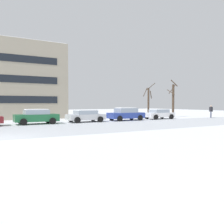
{
  "coord_description": "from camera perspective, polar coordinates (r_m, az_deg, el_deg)",
  "views": [
    {
      "loc": [
        -1.44,
        -15.44,
        2.05
      ],
      "look_at": [
        10.4,
        5.23,
        1.19
      ],
      "focal_mm": 38.81,
      "sensor_mm": 36.0,
      "label": 1
    }
  ],
  "objects": [
    {
      "name": "parked_car_blue",
      "position": [
        28.9,
        3.31,
        -0.46
      ],
      "size": [
        4.38,
        2.14,
        1.54
      ],
      "color": "#283D93",
      "rests_on": "ground"
    },
    {
      "name": "building_far_left",
      "position": [
        36.58,
        -24.37,
        6.61
      ],
      "size": [
        15.34,
        9.76,
        10.13
      ],
      "color": "#9E937F",
      "rests_on": "ground"
    },
    {
      "name": "parked_car_white",
      "position": [
        32.12,
        11.03,
        -0.41
      ],
      "size": [
        3.97,
        2.1,
        1.31
      ],
      "color": "white",
      "rests_on": "ground"
    },
    {
      "name": "parked_car_silver",
      "position": [
        26.47,
        -6.25,
        -0.88
      ],
      "size": [
        4.07,
        2.2,
        1.33
      ],
      "color": "silver",
      "rests_on": "ground"
    },
    {
      "name": "pedestrian_crossing",
      "position": [
        36.59,
        22.28,
        0.31
      ],
      "size": [
        0.39,
        0.41,
        1.76
      ],
      "color": "#2D334C",
      "rests_on": "ground"
    },
    {
      "name": "ground_plane",
      "position": [
        15.64,
        -24.37,
        -5.65
      ],
      "size": [
        120.0,
        120.0,
        0.0
      ],
      "primitive_type": "plane",
      "color": "white"
    },
    {
      "name": "tree_far_right",
      "position": [
        34.52,
        8.59,
        2.47
      ],
      "size": [
        1.7,
        1.51,
        4.96
      ],
      "color": "#423326",
      "rests_on": "ground"
    },
    {
      "name": "parked_car_green",
      "position": [
        24.91,
        -17.37,
        -1.0
      ],
      "size": [
        4.18,
        2.08,
        1.48
      ],
      "color": "#1E6038",
      "rests_on": "ground"
    },
    {
      "name": "tree_far_mid",
      "position": [
        36.63,
        14.2,
        2.83
      ],
      "size": [
        1.48,
        1.46,
        5.47
      ],
      "color": "#423326",
      "rests_on": "ground"
    }
  ]
}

